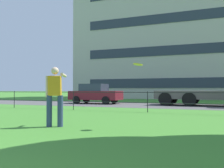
{
  "coord_description": "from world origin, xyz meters",
  "views": [
    {
      "loc": [
        3.25,
        -0.78,
        1.08
      ],
      "look_at": [
        -0.64,
        8.52,
        1.3
      ],
      "focal_mm": 41.83,
      "sensor_mm": 36.0,
      "label": 1
    }
  ],
  "objects_px": {
    "frisbee": "(138,64)",
    "car_maroon_center": "(95,94)",
    "person_thrower": "(55,94)",
    "apartment_building_background": "(204,39)"
  },
  "relations": [
    {
      "from": "frisbee",
      "to": "car_maroon_center",
      "type": "xyz_separation_m",
      "value": [
        -6.91,
        11.2,
        -1.02
      ]
    },
    {
      "from": "frisbee",
      "to": "car_maroon_center",
      "type": "height_order",
      "value": "frisbee"
    },
    {
      "from": "person_thrower",
      "to": "car_maroon_center",
      "type": "height_order",
      "value": "person_thrower"
    },
    {
      "from": "person_thrower",
      "to": "apartment_building_background",
      "type": "distance_m",
      "value": 29.13
    },
    {
      "from": "person_thrower",
      "to": "frisbee",
      "type": "distance_m",
      "value": 2.57
    },
    {
      "from": "person_thrower",
      "to": "car_maroon_center",
      "type": "distance_m",
      "value": 12.73
    },
    {
      "from": "frisbee",
      "to": "apartment_building_background",
      "type": "xyz_separation_m",
      "value": [
        0.24,
        27.59,
        5.72
      ]
    },
    {
      "from": "apartment_building_background",
      "to": "frisbee",
      "type": "bearing_deg",
      "value": -90.5
    },
    {
      "from": "car_maroon_center",
      "to": "apartment_building_background",
      "type": "height_order",
      "value": "apartment_building_background"
    },
    {
      "from": "car_maroon_center",
      "to": "apartment_building_background",
      "type": "xyz_separation_m",
      "value": [
        7.16,
        16.39,
        6.74
      ]
    }
  ]
}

